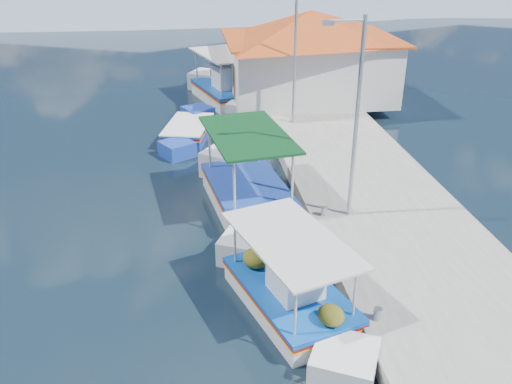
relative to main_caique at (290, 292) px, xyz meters
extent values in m
plane|color=black|center=(-2.04, 1.63, -0.43)|extent=(160.00, 160.00, 0.00)
cube|color=#A29F97|center=(3.86, 7.63, -0.18)|extent=(5.00, 44.00, 0.50)
cylinder|color=#A5A8AD|center=(1.76, -1.37, 0.22)|extent=(0.20, 0.20, 0.30)
cylinder|color=#A5A8AD|center=(1.76, 3.63, 0.22)|extent=(0.20, 0.20, 0.30)
cylinder|color=#A5A8AD|center=(1.76, 9.63, 0.22)|extent=(0.20, 0.20, 0.30)
cylinder|color=#A5A8AD|center=(1.76, 15.63, 0.22)|extent=(0.20, 0.20, 0.30)
cube|color=white|center=(-0.02, -0.06, -0.24)|extent=(2.98, 4.16, 0.82)
cube|color=white|center=(0.76, 2.29, -0.14)|extent=(1.84, 1.84, 0.91)
cube|color=white|center=(-0.78, -2.35, -0.24)|extent=(1.79, 1.79, 0.78)
cube|color=#0C48A5|center=(-0.02, -0.06, 0.14)|extent=(3.07, 4.28, 0.05)
cube|color=#A4110E|center=(-0.02, -0.06, 0.07)|extent=(3.07, 4.28, 0.04)
cube|color=yellow|center=(-0.02, -0.06, 0.01)|extent=(3.07, 4.28, 0.03)
cube|color=#0C48A5|center=(-0.02, -0.06, 0.20)|extent=(3.08, 4.25, 0.04)
cube|color=brown|center=(-0.02, -0.06, 0.17)|extent=(2.81, 4.04, 0.04)
cube|color=white|center=(-0.10, -0.31, 0.65)|extent=(1.34, 1.39, 0.95)
cube|color=silver|center=(-0.10, -0.31, 1.14)|extent=(1.46, 1.51, 0.05)
cylinder|color=beige|center=(-0.25, 1.67, 0.87)|extent=(0.06, 0.06, 1.38)
cylinder|color=beige|center=(1.19, 1.19, 0.87)|extent=(0.06, 0.06, 1.38)
cylinder|color=beige|center=(-1.24, -1.32, 0.87)|extent=(0.06, 0.06, 1.38)
cylinder|color=beige|center=(0.20, -1.80, 0.87)|extent=(0.06, 0.06, 1.38)
cube|color=silver|center=(-0.02, -0.06, 1.56)|extent=(3.07, 4.19, 0.06)
ellipsoid|color=#545316|center=(0.03, 1.19, 0.42)|extent=(0.66, 0.72, 0.49)
ellipsoid|color=#545316|center=(0.74, 1.41, 0.38)|extent=(0.55, 0.61, 0.41)
ellipsoid|color=#545316|center=(-0.35, -1.60, 0.39)|extent=(0.59, 0.65, 0.44)
sphere|color=#FF4008|center=(0.96, 0.16, 0.82)|extent=(0.35, 0.35, 0.35)
cube|color=white|center=(-0.39, 5.49, -0.18)|extent=(2.89, 4.53, 1.08)
cube|color=white|center=(0.04, 8.30, -0.04)|extent=(2.29, 2.29, 1.19)
cube|color=white|center=(-0.80, 2.77, -0.18)|extent=(2.23, 2.23, 1.02)
cube|color=#0C48A5|center=(-0.39, 5.49, 0.32)|extent=(2.98, 4.66, 0.07)
cube|color=#A4110E|center=(-0.39, 5.49, 0.23)|extent=(2.98, 4.66, 0.06)
cube|color=yellow|center=(-0.39, 5.49, 0.15)|extent=(2.98, 4.66, 0.05)
cube|color=#1B3DA4|center=(-0.39, 5.49, 0.40)|extent=(2.99, 4.62, 0.06)
cube|color=brown|center=(-0.39, 5.49, 0.37)|extent=(2.70, 4.42, 0.06)
cylinder|color=beige|center=(-1.02, 7.39, 1.28)|extent=(0.08, 0.08, 1.82)
cylinder|color=beige|center=(0.78, 7.11, 1.28)|extent=(0.08, 0.08, 1.82)
cylinder|color=beige|center=(-1.55, 3.87, 1.28)|extent=(0.08, 0.08, 1.82)
cylinder|color=beige|center=(0.25, 3.60, 1.28)|extent=(0.08, 0.08, 1.82)
cube|color=#0B3717|center=(-0.39, 5.49, 2.19)|extent=(3.00, 4.54, 0.08)
cube|color=#1B3DA4|center=(-2.26, 12.40, -0.22)|extent=(2.43, 3.54, 0.90)
cube|color=#1B3DA4|center=(-2.78, 14.50, -0.11)|extent=(1.68, 1.68, 0.99)
cube|color=#1B3DA4|center=(-1.76, 10.37, -0.22)|extent=(1.64, 1.64, 0.85)
cube|color=#0C48A5|center=(-2.26, 12.40, 0.19)|extent=(2.50, 3.65, 0.06)
cube|color=#A4110E|center=(-2.26, 12.40, 0.12)|extent=(2.50, 3.65, 0.05)
cube|color=yellow|center=(-2.26, 12.40, 0.05)|extent=(2.50, 3.65, 0.04)
cube|color=white|center=(-2.26, 12.40, 0.26)|extent=(2.51, 3.62, 0.05)
cube|color=brown|center=(-2.26, 12.40, 0.23)|extent=(2.28, 3.45, 0.05)
cube|color=white|center=(-0.13, 18.11, -0.19)|extent=(3.56, 4.98, 1.06)
cube|color=white|center=(0.75, 20.97, -0.05)|extent=(2.28, 2.28, 1.17)
cube|color=white|center=(-0.98, 15.34, -0.19)|extent=(2.21, 2.21, 1.00)
cube|color=#0C48A5|center=(-0.13, 18.11, 0.30)|extent=(3.66, 5.13, 0.07)
cube|color=#A4110E|center=(-0.13, 18.11, 0.21)|extent=(3.66, 5.13, 0.06)
cube|color=yellow|center=(-0.13, 18.11, 0.14)|extent=(3.66, 5.13, 0.04)
cube|color=#0C48A5|center=(-0.13, 18.11, 0.38)|extent=(3.67, 5.09, 0.06)
cube|color=brown|center=(-0.13, 18.11, 0.35)|extent=(3.35, 4.84, 0.06)
cube|color=white|center=(-0.23, 17.79, 0.96)|extent=(1.66, 1.76, 1.22)
cube|color=silver|center=(-0.23, 17.79, 1.60)|extent=(1.80, 1.90, 0.07)
cylinder|color=beige|center=(-0.47, 20.19, 1.24)|extent=(0.08, 0.08, 1.78)
cylinder|color=beige|center=(1.32, 19.64, 1.24)|extent=(0.08, 0.08, 1.78)
cylinder|color=beige|center=(-1.58, 16.59, 1.24)|extent=(0.08, 0.08, 1.78)
cylinder|color=beige|center=(0.21, 16.04, 1.24)|extent=(0.08, 0.08, 1.78)
cube|color=silver|center=(-0.13, 18.11, 2.13)|extent=(3.67, 5.01, 0.08)
cube|color=silver|center=(4.16, 16.63, 1.57)|extent=(8.00, 6.00, 3.00)
cube|color=#C95A1B|center=(4.16, 16.63, 3.12)|extent=(8.64, 6.48, 0.10)
pyramid|color=#C95A1B|center=(4.16, 16.63, 3.77)|extent=(10.49, 10.49, 1.40)
cube|color=brown|center=(0.18, 15.63, 1.07)|extent=(0.06, 1.00, 2.00)
cube|color=#0C48A5|center=(0.18, 18.13, 1.67)|extent=(0.06, 1.20, 0.90)
cylinder|color=#A5A8AD|center=(2.56, 3.63, 3.07)|extent=(0.12, 0.12, 6.00)
cylinder|color=#A5A8AD|center=(2.06, 3.63, 5.92)|extent=(1.00, 0.08, 0.08)
cube|color=#A5A8AD|center=(1.56, 3.63, 5.87)|extent=(0.30, 0.14, 0.14)
cylinder|color=#A5A8AD|center=(2.56, 12.63, 3.07)|extent=(0.12, 0.12, 6.00)
camera|label=1|loc=(-2.28, -10.68, 8.10)|focal=37.75mm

